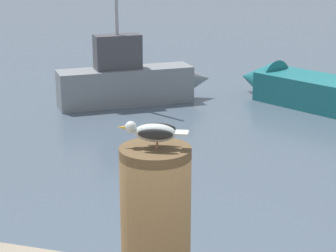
% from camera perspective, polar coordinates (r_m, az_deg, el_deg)
% --- Properties ---
extents(mooring_post, '(0.40, 0.40, 0.92)m').
position_cam_1_polar(mooring_post, '(3.35, -1.21, -9.58)').
color(mooring_post, brown).
rests_on(mooring_post, harbor_quay).
extents(seagull, '(0.39, 0.17, 0.14)m').
position_cam_1_polar(seagull, '(3.14, -1.39, -0.58)').
color(seagull, tan).
rests_on(seagull, mooring_post).
extents(boat_grey, '(3.52, 2.78, 4.32)m').
position_cam_1_polar(boat_grey, '(14.04, -3.40, 4.52)').
color(boat_grey, gray).
rests_on(boat_grey, ground_plane).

